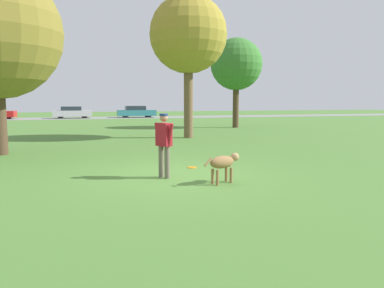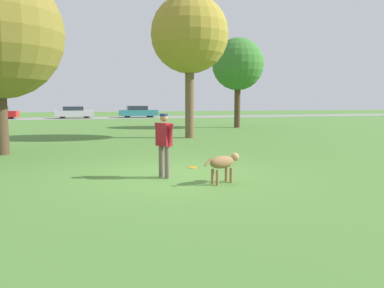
{
  "view_description": "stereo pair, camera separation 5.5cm",
  "coord_description": "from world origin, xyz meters",
  "views": [
    {
      "loc": [
        -2.19,
        -9.31,
        1.94
      ],
      "look_at": [
        0.29,
        -0.66,
        0.9
      ],
      "focal_mm": 35.0,
      "sensor_mm": 36.0,
      "label": 1
    },
    {
      "loc": [
        -2.13,
        -9.32,
        1.94
      ],
      "look_at": [
        0.29,
        -0.66,
        0.9
      ],
      "focal_mm": 35.0,
      "sensor_mm": 36.0,
      "label": 2
    }
  ],
  "objects": [
    {
      "name": "ground_plane",
      "position": [
        0.0,
        0.0,
        0.0
      ],
      "size": [
        120.0,
        120.0,
        0.0
      ],
      "primitive_type": "plane",
      "color": "#4C7A33"
    },
    {
      "name": "far_road_strip",
      "position": [
        0.0,
        34.93,
        0.01
      ],
      "size": [
        120.0,
        6.0,
        0.01
      ],
      "color": "gray",
      "rests_on": "ground_plane"
    },
    {
      "name": "person",
      "position": [
        -0.29,
        -0.14,
        0.96
      ],
      "size": [
        0.42,
        0.61,
        1.63
      ],
      "rotation": [
        0.0,
        0.0,
        -1.03
      ],
      "color": "#665B4C",
      "rests_on": "ground_plane"
    },
    {
      "name": "dog",
      "position": [
        0.93,
        -1.15,
        0.49
      ],
      "size": [
        1.05,
        0.59,
        0.69
      ],
      "rotation": [
        0.0,
        0.0,
        0.41
      ],
      "color": "olive",
      "rests_on": "ground_plane"
    },
    {
      "name": "frisbee",
      "position": [
        0.78,
        1.03,
        0.01
      ],
      "size": [
        0.27,
        0.27,
        0.02
      ],
      "color": "orange",
      "rests_on": "ground_plane"
    },
    {
      "name": "tree_far_right",
      "position": [
        8.44,
        16.16,
        4.54
      ],
      "size": [
        3.74,
        3.74,
        6.44
      ],
      "color": "#4C3826",
      "rests_on": "ground_plane"
    },
    {
      "name": "tree_mid_center",
      "position": [
        3.07,
        9.7,
        5.3
      ],
      "size": [
        4.0,
        4.0,
        7.35
      ],
      "color": "brown",
      "rests_on": "ground_plane"
    },
    {
      "name": "parked_car_silver",
      "position": [
        -3.52,
        34.87,
        0.67
      ],
      "size": [
        4.22,
        1.89,
        1.33
      ],
      "rotation": [
        0.0,
        0.0,
        0.02
      ],
      "color": "#B7B7BC",
      "rests_on": "ground_plane"
    },
    {
      "name": "parked_car_teal",
      "position": [
        3.67,
        34.96,
        0.67
      ],
      "size": [
        4.45,
        1.87,
        1.36
      ],
      "rotation": [
        0.0,
        0.0,
        0.01
      ],
      "color": "teal",
      "rests_on": "ground_plane"
    }
  ]
}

